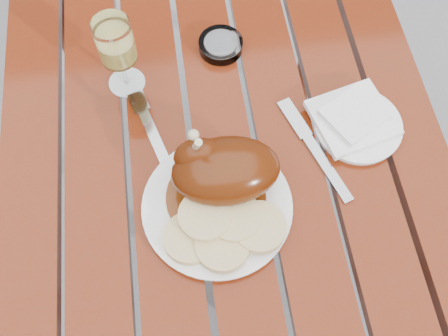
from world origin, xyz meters
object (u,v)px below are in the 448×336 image
Objects in this scene: dinner_plate at (217,207)px; wine_glass at (119,56)px; side_plate at (358,126)px; ashtray at (221,45)px; table at (224,221)px.

wine_glass reaches higher than dinner_plate.
side_plate is at bearing 24.00° from dinner_plate.
side_plate is 1.84× the size of ashtray.
wine_glass is at bearing -163.11° from ashtray.
table is 0.46m from side_plate.
dinner_plate is 1.57× the size of side_plate.
ashtray is (0.19, 0.06, -0.07)m from wine_glass.
wine_glass is 0.45m from side_plate.
dinner_plate is 0.32m from wine_glass.
dinner_plate is 2.89× the size of ashtray.
table is 13.74× the size of ashtray.
dinner_plate is at bearing -63.97° from wine_glass.
wine_glass is (-0.16, 0.17, 0.46)m from table.
table is 7.46× the size of side_plate.
ashtray reaches higher than table.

